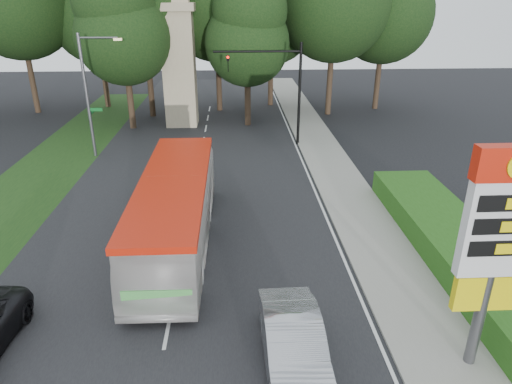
{
  "coord_description": "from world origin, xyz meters",
  "views": [
    {
      "loc": [
        2.32,
        -8.16,
        10.19
      ],
      "look_at": [
        3.23,
        10.18,
        2.2
      ],
      "focal_mm": 32.0,
      "sensor_mm": 36.0,
      "label": 1
    }
  ],
  "objects_px": {
    "streetlight_signs": "(89,91)",
    "traffic_signal_mast": "(281,80)",
    "monument": "(179,63)",
    "gas_station_pylon": "(499,233)",
    "transit_bus": "(176,212)",
    "sedan_silver": "(294,346)"
  },
  "relations": [
    {
      "from": "streetlight_signs",
      "to": "traffic_signal_mast",
      "type": "bearing_deg",
      "value": 8.92
    },
    {
      "from": "monument",
      "to": "streetlight_signs",
      "type": "bearing_deg",
      "value": -121.97
    },
    {
      "from": "gas_station_pylon",
      "to": "traffic_signal_mast",
      "type": "xyz_separation_m",
      "value": [
        -3.52,
        22.0,
        0.22
      ]
    },
    {
      "from": "traffic_signal_mast",
      "to": "gas_station_pylon",
      "type": "bearing_deg",
      "value": -80.91
    },
    {
      "from": "traffic_signal_mast",
      "to": "transit_bus",
      "type": "xyz_separation_m",
      "value": [
        -5.92,
        -14.43,
        -3.08
      ]
    },
    {
      "from": "streetlight_signs",
      "to": "monument",
      "type": "distance_m",
      "value": 9.44
    },
    {
      "from": "streetlight_signs",
      "to": "transit_bus",
      "type": "distance_m",
      "value": 14.43
    },
    {
      "from": "sedan_silver",
      "to": "transit_bus",
      "type": "bearing_deg",
      "value": 117.69
    },
    {
      "from": "transit_bus",
      "to": "gas_station_pylon",
      "type": "bearing_deg",
      "value": -38.0
    },
    {
      "from": "traffic_signal_mast",
      "to": "transit_bus",
      "type": "relative_size",
      "value": 0.63
    },
    {
      "from": "transit_bus",
      "to": "streetlight_signs",
      "type": "bearing_deg",
      "value": 119.22
    },
    {
      "from": "transit_bus",
      "to": "sedan_silver",
      "type": "bearing_deg",
      "value": -59.91
    },
    {
      "from": "streetlight_signs",
      "to": "sedan_silver",
      "type": "relative_size",
      "value": 1.64
    },
    {
      "from": "streetlight_signs",
      "to": "transit_bus",
      "type": "xyz_separation_m",
      "value": [
        6.74,
        -12.44,
        -2.85
      ]
    },
    {
      "from": "monument",
      "to": "transit_bus",
      "type": "bearing_deg",
      "value": -85.09
    },
    {
      "from": "traffic_signal_mast",
      "to": "monument",
      "type": "bearing_deg",
      "value": 142.0
    },
    {
      "from": "monument",
      "to": "transit_bus",
      "type": "height_order",
      "value": "monument"
    },
    {
      "from": "transit_bus",
      "to": "sedan_silver",
      "type": "xyz_separation_m",
      "value": [
        4.18,
        -7.43,
        -0.79
      ]
    },
    {
      "from": "gas_station_pylon",
      "to": "monument",
      "type": "xyz_separation_m",
      "value": [
        -11.2,
        28.01,
        0.66
      ]
    },
    {
      "from": "gas_station_pylon",
      "to": "transit_bus",
      "type": "bearing_deg",
      "value": 141.25
    },
    {
      "from": "streetlight_signs",
      "to": "sedan_silver",
      "type": "bearing_deg",
      "value": -61.2
    },
    {
      "from": "transit_bus",
      "to": "monument",
      "type": "bearing_deg",
      "value": 95.66
    }
  ]
}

